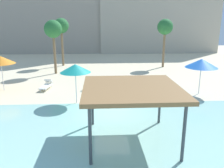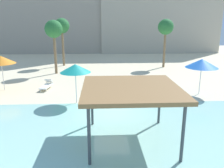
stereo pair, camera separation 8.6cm
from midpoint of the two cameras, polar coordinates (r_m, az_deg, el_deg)
The scene contains 13 objects.
ground_plane at distance 15.16m, azimuth -0.66°, elevation -6.76°, with size 80.00×80.00×0.00m, color beige.
lagoon_water at distance 10.48m, azimuth 0.75°, elevation -17.51°, with size 44.00×13.50×0.04m, color #99D1C6.
shade_pavilion at distance 10.73m, azimuth 4.64°, elevation -1.48°, with size 4.48×4.48×2.77m.
beach_umbrella_blue_0 at distance 19.38m, azimuth 21.09°, elevation 4.80°, with size 2.50×2.50×2.85m.
beach_umbrella_teal_1 at distance 16.20m, azimuth -9.20°, elevation 3.83°, with size 2.15×2.15×2.83m.
beach_umbrella_orange_3 at distance 21.19m, azimuth -25.92°, elevation 5.37°, with size 2.33×2.33×2.92m.
lounge_chair_2 at distance 19.33m, azimuth -5.62°, elevation -0.87°, with size 0.65×1.91×0.74m.
lounge_chair_3 at distance 17.82m, azimuth -1.78°, elevation -2.22°, with size 1.55×1.91×0.74m.
lounge_chair_4 at distance 20.77m, azimuth -15.93°, elevation -0.26°, with size 0.85×1.96×0.74m.
palm_tree_0 at distance 29.79m, azimuth 12.86°, elevation 13.32°, with size 1.90×1.90×5.93m.
palm_tree_1 at distance 26.08m, azimuth -14.41°, elevation 12.72°, with size 1.90×1.90×5.80m.
palm_tree_2 at distance 30.70m, azimuth -12.49°, elevation 13.60°, with size 1.90×1.90×6.05m.
hotel_block_1 at distance 48.12m, azimuth 10.34°, elevation 16.77°, with size 21.31×11.59×14.21m, color #B2A893.
Camera 1 is at (-0.68, -14.03, 5.70)m, focal length 37.08 mm.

